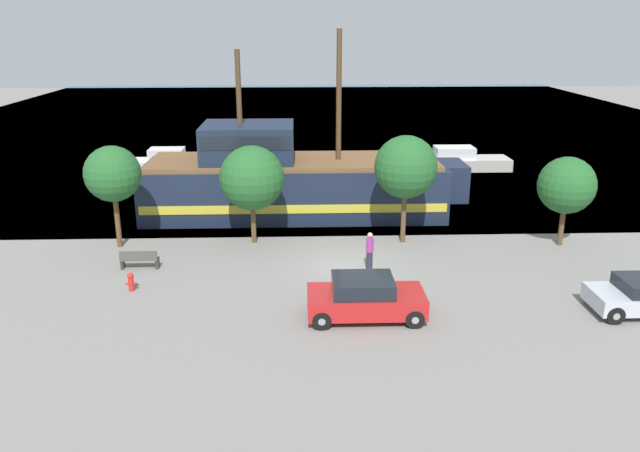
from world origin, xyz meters
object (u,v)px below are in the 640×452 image
Objects in this scene: pirate_ship at (291,181)px; pedestrian_walking_near at (370,251)px; moored_boat_outer at (173,164)px; bench_promenade_east at (139,259)px; parked_car_curb_front at (365,298)px; moored_boat_dockside at (459,161)px; fire_hydrant at (131,281)px.

pirate_ship is 9.18m from pedestrian_walking_near.
moored_boat_outer is 3.68× the size of bench_promenade_east.
moored_boat_outer is at bearing 130.38° from pirate_ship.
bench_promenade_east is at bearing 151.50° from parked_car_curb_front.
moored_boat_outer is at bearing -177.77° from moored_boat_dockside.
moored_boat_outer reaches higher than parked_car_curb_front.
pedestrian_walking_near is (0.67, 4.54, 0.09)m from parked_car_curb_front.
moored_boat_dockside is 27.89m from fire_hydrant.
moored_boat_outer is at bearing 95.97° from fire_hydrant.
pirate_ship is 16.17m from moored_boat_dockside.
pedestrian_walking_near is (9.91, -0.47, 0.42)m from bench_promenade_east.
fire_hydrant is 0.48× the size of bench_promenade_east.
fire_hydrant is at bearing -84.03° from moored_boat_outer.
moored_boat_dockside reaches higher than fire_hydrant.
pirate_ship is 10.88× the size of bench_promenade_east.
pirate_ship is at bearing 58.71° from fire_hydrant.
moored_boat_dockside is 1.17× the size of moored_boat_outer.
pirate_ship reaches higher than moored_boat_outer.
pirate_ship reaches higher than parked_car_curb_front.
fire_hydrant is at bearing 163.45° from parked_car_curb_front.
moored_boat_dockside is at bearing 45.09° from bench_promenade_east.
pirate_ship is 12.17m from fire_hydrant.
pirate_ship is 4.19× the size of parked_car_curb_front.
moored_boat_dockside is at bearing 48.81° from fire_hydrant.
pedestrian_walking_near reaches higher than parked_car_curb_front.
moored_boat_outer is 1.42× the size of parked_car_curb_front.
moored_boat_dockside is 1.66× the size of parked_car_curb_front.
parked_car_curb_front is 2.60× the size of bench_promenade_east.
parked_car_curb_front is (11.13, -22.87, 0.06)m from moored_boat_outer.
parked_car_curb_front is 10.52m from bench_promenade_east.
pirate_ship is 22.91× the size of fire_hydrant.
moored_boat_dockside is (12.09, 10.66, -1.26)m from pirate_ship.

